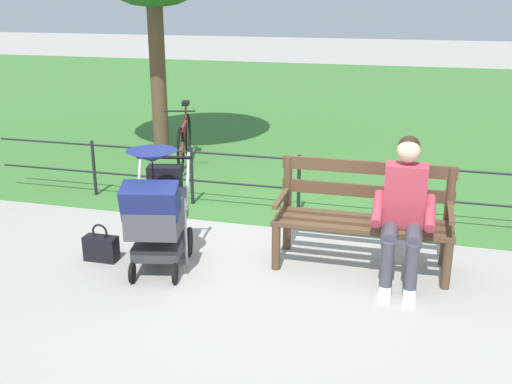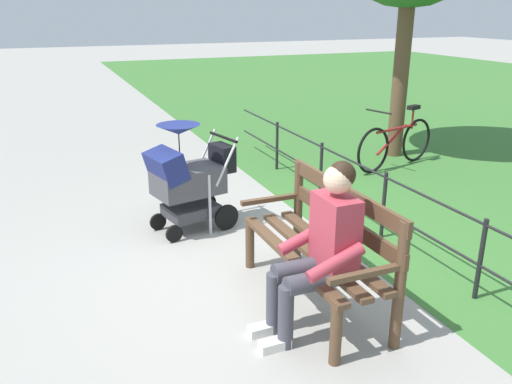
{
  "view_description": "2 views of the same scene",
  "coord_description": "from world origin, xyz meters",
  "px_view_note": "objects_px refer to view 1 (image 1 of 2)",
  "views": [
    {
      "loc": [
        -1.23,
        5.12,
        2.43
      ],
      "look_at": [
        0.12,
        0.15,
        0.71
      ],
      "focal_mm": 42.04,
      "sensor_mm": 36.0,
      "label": 1
    },
    {
      "loc": [
        -4.1,
        1.79,
        2.25
      ],
      "look_at": [
        0.2,
        0.02,
        0.61
      ],
      "focal_mm": 36.83,
      "sensor_mm": 36.0,
      "label": 2
    }
  ],
  "objects_px": {
    "park_bench": "(364,211)",
    "person_on_bench": "(404,207)",
    "handbag": "(101,248)",
    "stroller": "(157,209)",
    "bicycle": "(184,140)"
  },
  "relations": [
    {
      "from": "person_on_bench",
      "to": "park_bench",
      "type": "bearing_deg",
      "value": -32.02
    },
    {
      "from": "handbag",
      "to": "stroller",
      "type": "bearing_deg",
      "value": 176.65
    },
    {
      "from": "person_on_bench",
      "to": "stroller",
      "type": "height_order",
      "value": "person_on_bench"
    },
    {
      "from": "stroller",
      "to": "bicycle",
      "type": "bearing_deg",
      "value": -72.1
    },
    {
      "from": "park_bench",
      "to": "bicycle",
      "type": "bearing_deg",
      "value": -44.51
    },
    {
      "from": "park_bench",
      "to": "bicycle",
      "type": "distance_m",
      "value": 4.07
    },
    {
      "from": "park_bench",
      "to": "person_on_bench",
      "type": "xyz_separation_m",
      "value": [
        -0.36,
        0.22,
        0.15
      ]
    },
    {
      "from": "park_bench",
      "to": "person_on_bench",
      "type": "bearing_deg",
      "value": 147.98
    },
    {
      "from": "park_bench",
      "to": "bicycle",
      "type": "height_order",
      "value": "park_bench"
    },
    {
      "from": "bicycle",
      "to": "park_bench",
      "type": "bearing_deg",
      "value": 135.49
    },
    {
      "from": "park_bench",
      "to": "person_on_bench",
      "type": "height_order",
      "value": "person_on_bench"
    },
    {
      "from": "stroller",
      "to": "bicycle",
      "type": "xyz_separation_m",
      "value": [
        1.12,
        -3.45,
        -0.23
      ]
    },
    {
      "from": "person_on_bench",
      "to": "stroller",
      "type": "xyz_separation_m",
      "value": [
        2.14,
        0.38,
        -0.08
      ]
    },
    {
      "from": "handbag",
      "to": "bicycle",
      "type": "bearing_deg",
      "value": -81.68
    },
    {
      "from": "park_bench",
      "to": "handbag",
      "type": "bearing_deg",
      "value": 13.32
    }
  ]
}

